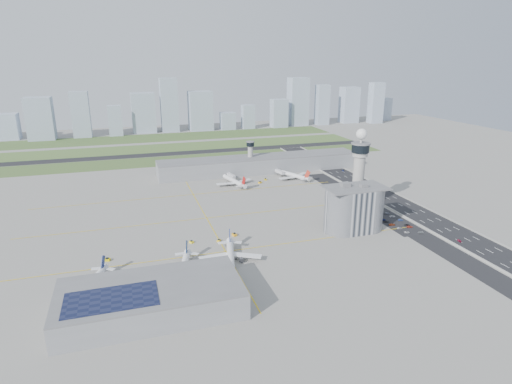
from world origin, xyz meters
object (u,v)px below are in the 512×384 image
object	(u,v)px
airplane_near_b	(183,264)
admin_building	(354,209)
secondary_tower	(250,154)
car_lot_8	(407,225)
car_lot_2	(392,224)
tug_2	(219,240)
jet_bridge_near_0	(97,291)
jet_bridge_near_2	(215,274)
car_lot_0	(407,232)
car_hw_4	(306,159)
car_lot_4	(383,220)
airplane_far_a	(234,178)
jet_bridge_far_1	(276,171)
tug_5	(265,179)
tug_1	(192,242)
car_lot_3	(386,222)
car_lot_11	(387,213)
airplane_far_b	(293,173)
car_lot_1	(399,228)
car_hw_2	(343,171)
tug_0	(107,259)
control_tower	(359,168)
tug_4	(260,182)
car_lot_7	(410,227)
car_lot_6	(421,232)
jet_bridge_far_0	(228,175)
car_hw_1	(382,194)
car_lot_10	(392,216)
airplane_near_a	(90,280)
jet_bridge_near_1	(158,282)
car_lot_9	(401,220)

from	to	relation	value
airplane_near_b	admin_building	bearing A→B (deg)	118.24
secondary_tower	car_lot_8	bearing A→B (deg)	-70.58
secondary_tower	car_lot_2	xyz separation A→B (m)	(52.74, -173.50, -18.15)
secondary_tower	tug_2	xyz separation A→B (m)	(-70.58, -163.96, -18.00)
jet_bridge_near_0	jet_bridge_near_2	distance (m)	60.00
admin_building	car_lot_0	distance (m)	38.85
jet_bridge_near_2	car_hw_4	world-z (taller)	jet_bridge_near_2
car_lot_4	airplane_far_a	bearing A→B (deg)	26.30
jet_bridge_near_0	jet_bridge_far_1	distance (m)	253.92
admin_building	tug_5	distance (m)	138.19
jet_bridge_near_2	car_lot_0	bearing A→B (deg)	-70.69
car_lot_8	tug_1	bearing A→B (deg)	93.69
jet_bridge_near_2	car_lot_3	xyz separation A→B (m)	(135.21, 43.77, -2.29)
car_lot_11	airplane_far_b	bearing A→B (deg)	8.30
car_lot_2	car_lot_1	bearing A→B (deg)	-169.39
car_hw_2	tug_0	bearing A→B (deg)	-141.71
control_tower	admin_building	distance (m)	41.10
tug_4	car_lot_8	bearing A→B (deg)	-8.72
jet_bridge_near_2	tug_4	size ratio (longest dim) A/B	4.37
tug_5	car_lot_7	distance (m)	156.10
car_lot_8	car_lot_11	distance (m)	24.69
car_lot_6	tug_0	bearing A→B (deg)	85.43
admin_building	tug_5	world-z (taller)	admin_building
jet_bridge_far_0	car_hw_1	size ratio (longest dim) A/B	3.62
airplane_far_b	car_lot_11	distance (m)	118.60
car_hw_2	airplane_far_a	bearing A→B (deg)	-167.00
jet_bridge_far_1	car_hw_2	xyz separation A→B (m)	(71.16, -9.51, -2.28)
jet_bridge_far_0	car_lot_4	bearing A→B (deg)	18.87
airplane_far_b	tug_1	world-z (taller)	airplane_far_b
tug_0	car_hw_1	distance (m)	233.42
car_hw_1	car_lot_8	bearing A→B (deg)	-104.54
airplane_far_b	car_hw_2	distance (m)	61.86
car_lot_1	car_lot_7	xyz separation A→B (m)	(8.59, 0.10, 0.04)
secondary_tower	airplane_far_b	size ratio (longest dim) A/B	0.75
car_lot_10	car_lot_4	bearing A→B (deg)	120.55
airplane_near_a	jet_bridge_near_0	world-z (taller)	airplane_near_a
car_lot_2	admin_building	bearing A→B (deg)	90.54
secondary_tower	tug_2	bearing A→B (deg)	-113.29
jet_bridge_near_0	jet_bridge_near_1	xyz separation A→B (m)	(30.00, 0.00, 0.00)
jet_bridge_near_0	car_lot_9	bearing A→B (deg)	-68.19
jet_bridge_near_0	car_lot_7	bearing A→B (deg)	-71.60
airplane_near_a	car_lot_0	distance (m)	200.96
car_lot_9	car_lot_11	xyz separation A→B (m)	(-1.19, 15.04, 0.02)
car_lot_7	car_hw_1	bearing A→B (deg)	-13.27
car_lot_0	car_lot_9	bearing A→B (deg)	-21.10
control_tower	car_lot_4	size ratio (longest dim) A/B	16.93
secondary_tower	airplane_far_a	distance (m)	51.72
admin_building	car_lot_4	size ratio (longest dim) A/B	11.02
tug_4	jet_bridge_near_1	bearing A→B (deg)	-68.38
airplane_far_b	car_lot_7	xyz separation A→B (m)	(29.81, -142.56, -5.31)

